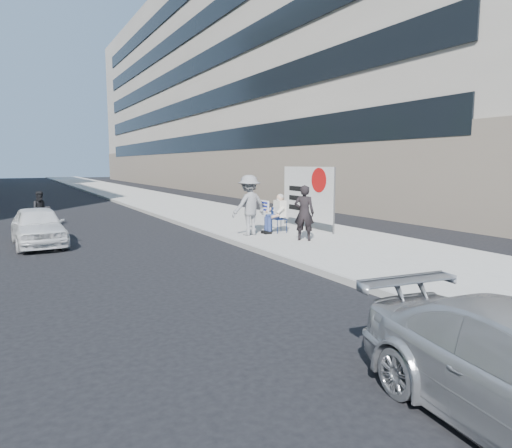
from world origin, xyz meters
TOP-DOWN VIEW (x-y plane):
  - ground at (0.00, 0.00)m, footprint 160.00×160.00m
  - near_sidewalk at (4.00, 20.00)m, footprint 5.00×120.00m
  - near_building at (17.00, 32.00)m, footprint 14.00×70.00m
  - seated_protester at (3.31, 4.56)m, footprint 0.83×1.12m
  - jogger at (2.30, 4.57)m, footprint 1.37×0.94m
  - pedestrian_woman at (3.26, 2.84)m, footprint 0.72×0.71m
  - protest_banner at (4.82, 4.90)m, footprint 0.08×3.06m
  - white_sedan_near at (-3.79, 6.66)m, footprint 1.53×3.52m
  - motorcycle at (-3.45, 10.79)m, footprint 0.73×2.05m

SIDE VIEW (x-z plane):
  - ground at x=0.00m, z-range 0.00..0.00m
  - near_sidewalk at x=4.00m, z-range 0.00..0.15m
  - white_sedan_near at x=-3.79m, z-range 0.00..1.18m
  - motorcycle at x=-3.45m, z-range -0.08..1.35m
  - seated_protester at x=3.31m, z-range 0.22..1.53m
  - pedestrian_woman at x=3.26m, z-range 0.15..1.82m
  - jogger at x=2.30m, z-range 0.15..2.10m
  - protest_banner at x=4.82m, z-range 0.30..2.50m
  - near_building at x=17.00m, z-range 0.00..20.00m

